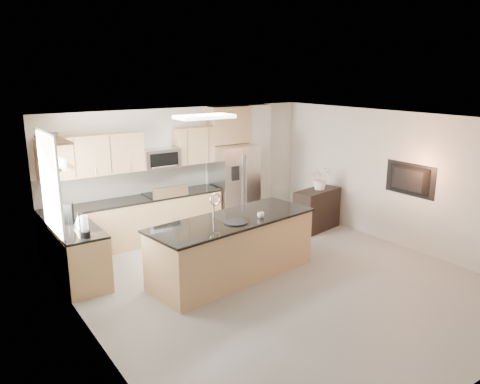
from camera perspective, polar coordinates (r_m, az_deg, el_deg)
floor at (r=7.80m, az=4.65°, el=-10.71°), size 6.50×6.50×0.00m
ceiling at (r=7.10m, az=5.07°, el=8.65°), size 6.00×6.50×0.02m
wall_back at (r=10.00m, az=-7.01°, el=2.73°), size 6.00×0.02×2.60m
wall_left at (r=6.00m, az=-18.08°, el=-5.87°), size 0.02×6.50×2.60m
wall_right at (r=9.49m, az=19.05°, el=1.40°), size 0.02×6.50×2.60m
back_counter at (r=9.44m, az=-12.55°, el=-3.42°), size 3.55×0.66×1.44m
left_counter at (r=8.05m, az=-19.24°, el=-7.15°), size 0.66×1.50×0.92m
range at (r=9.66m, az=-9.10°, el=-2.83°), size 0.76×0.64×1.14m
upper_cabinets at (r=9.24m, az=-13.82°, el=4.76°), size 3.50×0.33×0.75m
microwave at (r=9.50m, az=-9.70°, el=4.04°), size 0.76×0.40×0.40m
refrigerator at (r=10.30m, az=-0.73°, el=0.84°), size 0.92×0.78×1.78m
partition_column at (r=10.82m, az=1.95°, el=3.72°), size 0.60×0.30×2.60m
window at (r=7.64m, az=-22.14°, el=0.81°), size 0.04×1.15×1.65m
shelf_lower at (r=7.70m, az=-21.60°, el=3.25°), size 0.30×1.20×0.04m
shelf_upper at (r=7.65m, az=-21.86°, el=5.97°), size 0.30×1.20×0.04m
ceiling_fixture at (r=8.19m, az=-4.36°, el=9.14°), size 1.00×0.50×0.06m
island at (r=7.77m, az=-0.86°, el=-6.75°), size 3.00×1.41×1.42m
credenza at (r=10.19m, az=9.34°, el=-2.13°), size 1.17×0.66×0.88m
cup at (r=7.64m, az=2.54°, el=-2.83°), size 0.13×0.13×0.09m
platter at (r=7.39m, az=-0.53°, el=-3.71°), size 0.50×0.50×0.02m
blender at (r=7.32m, az=-18.39°, el=-4.19°), size 0.15×0.15×0.34m
kettle at (r=7.81m, az=-19.09°, el=-3.38°), size 0.19×0.19×0.24m
coffee_maker at (r=8.11m, az=-20.27°, el=-2.50°), size 0.24×0.26×0.32m
bowl at (r=7.80m, az=-22.18°, el=6.52°), size 0.39×0.39×0.08m
flower_vase at (r=10.05m, az=9.83°, el=2.44°), size 0.77×0.70×0.75m
television at (r=9.29m, az=19.72°, el=1.40°), size 0.14×1.08×0.62m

